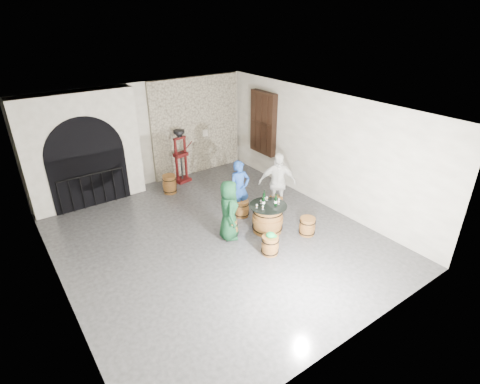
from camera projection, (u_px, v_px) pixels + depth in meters
ground at (215, 238)px, 9.27m from camera, size 8.00×8.00×0.00m
wall_back at (144, 136)px, 11.47m from camera, size 8.00×0.00×8.00m
wall_front at (354, 269)px, 5.65m from camera, size 8.00×0.00×8.00m
wall_left at (48, 226)px, 6.73m from camera, size 0.00×8.00×8.00m
wall_right at (320, 149)px, 10.38m from camera, size 0.00×8.00×8.00m
ceiling at (211, 110)px, 7.85m from camera, size 8.00×8.00×0.00m
stone_facing_panel at (196, 126)px, 12.37m from camera, size 3.20×0.12×3.18m
arched_opening at (83, 151)px, 10.30m from camera, size 3.10×0.60×3.19m
shuttered_window at (263, 123)px, 11.98m from camera, size 0.23×1.10×2.00m
barrel_table at (268, 218)px, 9.43m from camera, size 0.94×0.94×0.73m
barrel_stool_left at (230, 229)px, 9.23m from camera, size 0.41×0.41×0.46m
barrel_stool_far at (242, 208)px, 10.17m from camera, size 0.41×0.41×0.46m
barrel_stool_right at (276, 205)px, 10.35m from camera, size 0.41×0.41×0.46m
barrel_stool_near_right at (307, 226)px, 9.34m from camera, size 0.41×0.41×0.46m
barrel_stool_near_left at (270, 245)px, 8.60m from camera, size 0.41×0.41×0.46m
green_cap at (271, 235)px, 8.48m from camera, size 0.25×0.21×0.11m
person_green at (229, 210)px, 8.98m from camera, size 0.76×0.88×1.52m
person_blue at (240, 189)px, 9.98m from camera, size 0.62×0.45×1.57m
person_white at (277, 183)px, 10.14m from camera, size 1.07×0.90×1.72m
wine_bottle_left at (264, 201)px, 9.18m from camera, size 0.08×0.08×0.32m
wine_bottle_center at (276, 201)px, 9.21m from camera, size 0.08×0.08×0.32m
wine_bottle_right at (264, 197)px, 9.37m from camera, size 0.08×0.08×0.32m
tasting_glass_a at (263, 207)px, 9.07m from camera, size 0.05×0.05×0.10m
tasting_glass_b at (279, 200)px, 9.40m from camera, size 0.05×0.05×0.10m
tasting_glass_c at (261, 202)px, 9.33m from camera, size 0.05×0.05×0.10m
tasting_glass_d at (267, 198)px, 9.49m from camera, size 0.05×0.05×0.10m
tasting_glass_e at (279, 203)px, 9.30m from camera, size 0.05×0.05×0.10m
tasting_glass_f at (257, 206)px, 9.13m from camera, size 0.05×0.05×0.10m
side_barrel at (170, 184)px, 11.42m from camera, size 0.43×0.43×0.57m
corking_press at (181, 152)px, 11.86m from camera, size 0.74×0.46×1.73m
control_box at (205, 133)px, 12.55m from camera, size 0.18×0.10×0.22m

